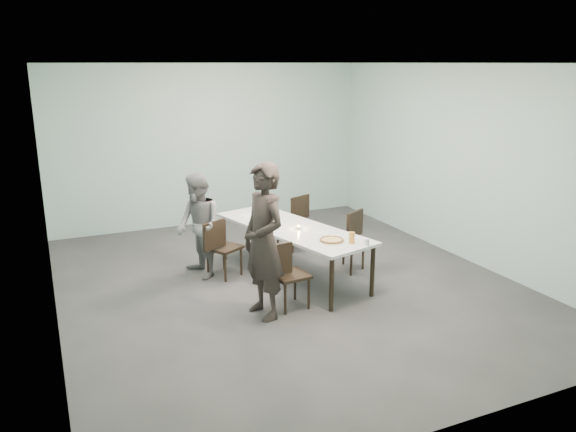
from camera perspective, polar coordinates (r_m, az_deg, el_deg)
name	(u,v)px	position (r m, az deg, el deg)	size (l,w,h in m)	color
ground	(287,284)	(7.95, -0.13, -6.89)	(7.00, 7.00, 0.00)	#333335
room_shell	(287,140)	(7.42, -0.14, 7.73)	(6.02, 7.02, 3.01)	#9BC3BC
table	(292,231)	(7.99, 0.42, -1.50)	(1.53, 2.74, 0.75)	white
chair_near_left	(285,271)	(7.01, -0.34, -5.60)	(0.63, 0.46, 0.87)	black
chair_far_left	(220,244)	(8.07, -6.91, -2.88)	(0.64, 0.57, 0.87)	black
chair_near_right	(351,237)	(8.41, 6.39, -2.09)	(0.65, 0.57, 0.87)	black
chair_far_right	(296,219)	(9.32, 0.77, -0.26)	(0.65, 0.55, 0.87)	black
diner_near	(264,241)	(6.68, -2.48, -2.60)	(0.69, 0.46, 1.90)	black
diner_far	(199,226)	(8.08, -9.07, -1.03)	(0.74, 0.57, 1.51)	slate
pizza	(332,240)	(7.34, 4.45, -2.47)	(0.34, 0.34, 0.04)	white
side_plate	(322,234)	(7.64, 3.50, -1.84)	(0.18, 0.18, 0.01)	white
beer_glass	(352,238)	(7.28, 6.50, -2.21)	(0.08, 0.08, 0.15)	#C7822B
water_tumbler	(366,242)	(7.23, 7.95, -2.62)	(0.08, 0.08, 0.09)	silver
tealight	(299,228)	(7.86, 1.08, -1.19)	(0.06, 0.06, 0.05)	silver
amber_tumbler	(261,217)	(8.34, -2.74, -0.09)	(0.07, 0.07, 0.08)	#C7822B
menu	(250,215)	(8.59, -3.90, 0.09)	(0.30, 0.22, 0.01)	silver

